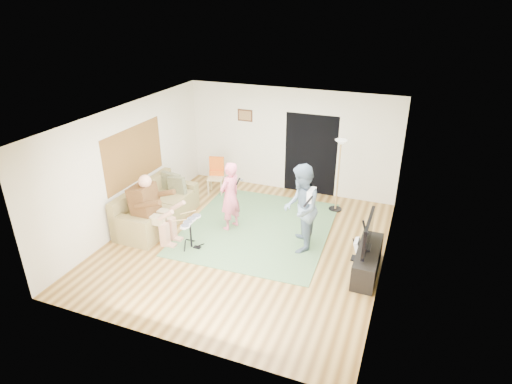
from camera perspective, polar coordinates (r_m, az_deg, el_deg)
floor at (r=9.06m, az=-1.32°, el=-6.88°), size 6.00×6.00×0.00m
walls at (r=8.43m, az=-1.41°, el=0.95°), size 5.50×6.00×2.70m
ceiling at (r=7.98m, az=-1.51°, el=9.86°), size 6.00×6.00×0.00m
window_blinds at (r=9.82m, az=-15.95°, el=4.78°), size 0.00×2.05×2.05m
doorway at (r=11.03m, az=7.28°, el=4.96°), size 2.10×0.00×2.10m
picture_frame at (r=11.31m, az=-1.47°, el=10.18°), size 0.42×0.03×0.32m
area_rug at (r=9.62m, az=0.24°, el=-4.79°), size 3.25×3.62×0.02m
sofa at (r=9.99m, az=-13.37°, el=-2.41°), size 0.91×2.22×0.90m
drummer at (r=9.17m, az=-13.48°, el=-3.09°), size 0.95×0.53×1.47m
drum_kit at (r=8.89m, az=-8.69°, el=-5.71°), size 0.35×0.63×0.65m
singer at (r=9.29m, az=-3.49°, el=-0.58°), size 0.53×0.66×1.56m
microphone at (r=9.05m, az=-2.40°, el=1.43°), size 0.06×0.06×0.24m
guitarist at (r=8.52m, az=5.99°, el=-2.20°), size 0.88×1.02×1.82m
guitar_held at (r=8.33m, az=7.41°, el=-0.41°), size 0.16×0.61×0.26m
guitar_spare at (r=8.65m, az=13.57°, el=-7.36°), size 0.32×0.29×0.89m
torchiere_lamp at (r=10.11m, az=11.03°, el=3.82°), size 0.32×0.32×1.77m
dining_chair at (r=11.23m, az=-5.27°, el=1.52°), size 0.49×0.51×0.94m
tv_cabinet at (r=8.33m, az=14.64°, el=-8.88°), size 0.40×1.40×0.50m
television at (r=8.02m, az=14.74°, el=-5.24°), size 0.06×1.06×0.58m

